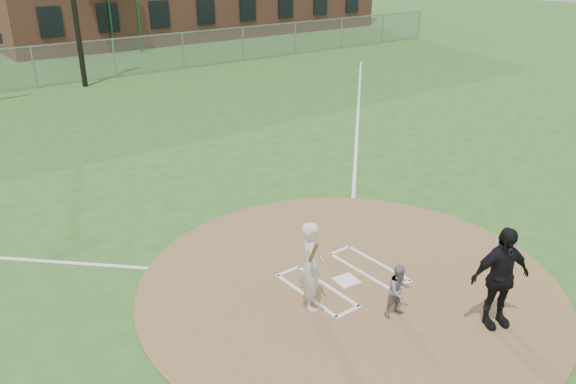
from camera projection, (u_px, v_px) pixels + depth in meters
ground at (349, 282)px, 11.28m from camera, size 140.00×140.00×0.00m
dirt_circle at (349, 282)px, 11.27m from camera, size 8.40×8.40×0.02m
home_plate at (347, 281)px, 11.27m from camera, size 0.49×0.49×0.03m
foul_line_first at (358, 115)px, 22.88m from camera, size 17.04×17.04×0.01m
catcher at (399, 291)px, 10.06m from camera, size 0.55×0.46×1.01m
umpire at (500, 277)px, 9.64m from camera, size 1.20×0.85×1.90m
batters_boxes at (344, 278)px, 11.38m from camera, size 2.08×1.88×0.01m
batter_at_plate at (312, 265)px, 10.15m from camera, size 0.82×1.06×1.78m
outfield_fence at (34, 67)px, 26.89m from camera, size 56.08×0.08×2.03m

